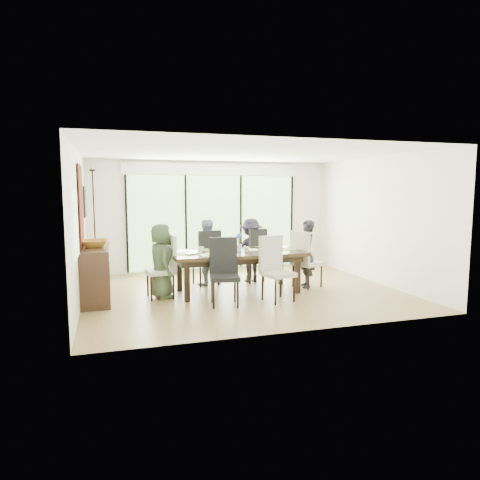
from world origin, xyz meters
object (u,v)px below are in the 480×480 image
object	(u,v)px
chair_far_left	(206,257)
cup_a	(201,249)
chair_near_left	(225,272)
chair_near_right	(278,269)
person_left_end	(161,261)
laptop	(196,253)
chair_left_end	(160,266)
person_far_right	(251,250)
vase	(239,248)
cup_b	(247,249)
table_top	(238,253)
person_far_left	(206,252)
cup_c	(274,247)
sideboard	(96,273)
chair_right_end	(307,259)
person_right_end	(307,254)
chair_far_right	(251,255)
bowl	(94,243)

from	to	relation	value
chair_far_left	cup_a	bearing A→B (deg)	60.76
chair_near_left	cup_a	size ratio (longest dim) A/B	8.87
chair_near_right	person_left_end	size ratio (longest dim) A/B	0.85
laptop	chair_left_end	bearing A→B (deg)	139.69
person_far_right	cup_a	bearing A→B (deg)	30.62
chair_left_end	laptop	size ratio (longest dim) A/B	3.33
vase	cup_b	size ratio (longest dim) A/B	1.20
table_top	person_far_left	bearing A→B (deg)	118.47
cup_c	chair_near_left	bearing A→B (deg)	-143.27
sideboard	chair_right_end	bearing A→B (deg)	-3.73
person_left_end	person_far_left	size ratio (longest dim) A/B	1.00
person_right_end	cup_b	xyz separation A→B (m)	(-1.33, -0.10, 0.16)
chair_far_left	vase	size ratio (longest dim) A/B	9.17
laptop	sideboard	world-z (taller)	sideboard
chair_far_right	laptop	world-z (taller)	chair_far_right
person_left_end	person_far_right	size ratio (longest dim) A/B	1.00
cup_a	table_top	bearing A→B (deg)	-12.09
laptop	cup_a	distance (m)	0.29
person_left_end	person_right_end	xyz separation A→B (m)	(2.96, 0.00, 0.00)
person_far_left	vase	world-z (taller)	person_far_left
sideboard	chair_left_end	bearing A→B (deg)	-13.34
chair_right_end	person_far_left	size ratio (longest dim) A/B	0.85
cup_a	cup_c	world-z (taller)	same
chair_far_right	sideboard	xyz separation A→B (m)	(-3.19, -0.58, -0.10)
chair_far_left	person_right_end	world-z (taller)	person_right_end
person_far_right	chair_far_left	bearing A→B (deg)	0.93
chair_left_end	vase	distance (m)	1.58
person_right_end	person_far_left	size ratio (longest dim) A/B	1.00
chair_right_end	person_right_end	world-z (taller)	person_right_end
table_top	laptop	distance (m)	0.86
cup_b	cup_c	world-z (taller)	cup_c
bowl	cup_c	bearing A→B (deg)	-1.17
cup_a	person_left_end	bearing A→B (deg)	-169.11
chair_near_left	vase	distance (m)	1.11
person_far_left	bowl	xyz separation A→B (m)	(-2.19, -0.66, 0.35)
chair_right_end	vase	size ratio (longest dim) A/B	9.17
table_top	chair_left_end	distance (m)	1.51
person_left_end	sideboard	distance (m)	1.21
laptop	cup_b	size ratio (longest dim) A/B	3.30
person_left_end	person_far_right	xyz separation A→B (m)	(2.03, 0.83, 0.00)
person_far_right	sideboard	bearing A→B (deg)	12.03
person_far_left	sideboard	size ratio (longest dim) A/B	0.79
person_right_end	cup_c	distance (m)	0.71
chair_near_right	person_left_end	distance (m)	2.17
table_top	chair_right_end	distance (m)	1.51
person_far_left	cup_a	size ratio (longest dim) A/B	10.40
person_far_right	cup_c	distance (m)	0.79
person_right_end	cup_a	distance (m)	2.19
table_top	cup_b	world-z (taller)	cup_b
bowl	cup_a	bearing A→B (deg)	-0.60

